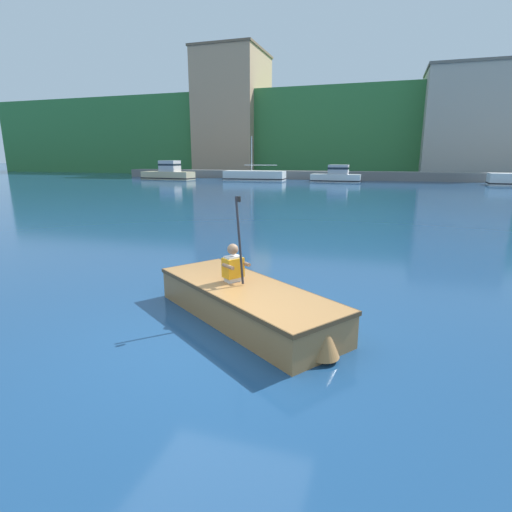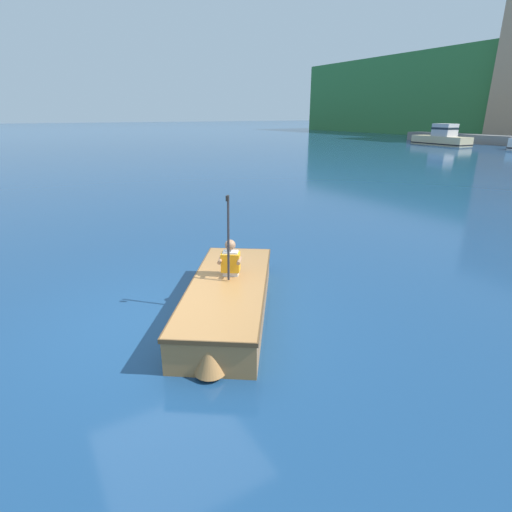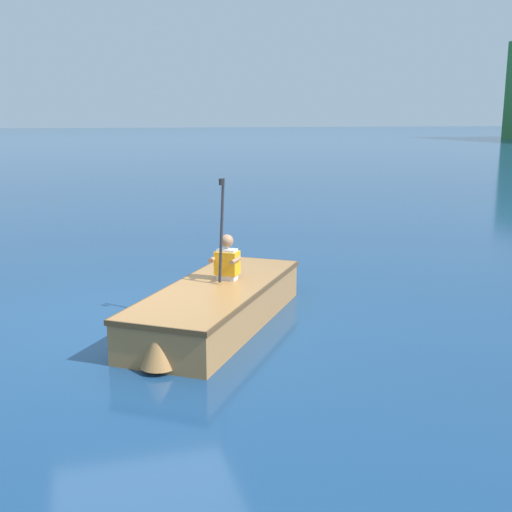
{
  "view_description": "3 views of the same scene",
  "coord_description": "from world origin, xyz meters",
  "views": [
    {
      "loc": [
        2.04,
        -4.39,
        2.38
      ],
      "look_at": [
        0.16,
        1.45,
        0.86
      ],
      "focal_mm": 28.0,
      "sensor_mm": 36.0,
      "label": 1
    },
    {
      "loc": [
        5.22,
        -1.54,
        2.97
      ],
      "look_at": [
        0.16,
        1.45,
        0.86
      ],
      "focal_mm": 28.0,
      "sensor_mm": 36.0,
      "label": 2
    },
    {
      "loc": [
        7.75,
        -0.68,
        2.58
      ],
      "look_at": [
        0.16,
        1.45,
        0.86
      ],
      "focal_mm": 45.0,
      "sensor_mm": 36.0,
      "label": 3
    }
  ],
  "objects": [
    {
      "name": "person_paddler",
      "position": [
        -0.1,
        1.13,
        0.79
      ],
      "size": [
        0.45,
        0.45,
        1.32
      ],
      "color": "silver",
      "rests_on": "rowboat_foreground"
    },
    {
      "name": "ground_plane",
      "position": [
        0.0,
        0.0,
        0.0
      ],
      "size": [
        300.0,
        300.0,
        0.0
      ],
      "primitive_type": "plane",
      "color": "navy"
    },
    {
      "name": "rowboat_foreground",
      "position": [
        0.2,
        0.92,
        0.29
      ],
      "size": [
        3.42,
        2.87,
        0.51
      ],
      "color": "#A3703D",
      "rests_on": "ground"
    }
  ]
}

